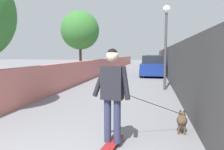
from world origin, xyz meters
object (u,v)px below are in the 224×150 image
object	(u,v)px
lamp_post	(166,32)
dog	(182,120)
tree_left_near	(80,30)
skateboard	(112,143)
car_near	(152,66)
car_far	(153,63)
person_skateboarder	(112,88)

from	to	relation	value
lamp_post	dog	distance (m)	5.93
tree_left_near	skateboard	world-z (taller)	tree_left_near
dog	car_near	world-z (taller)	car_near
tree_left_near	car_far	size ratio (longest dim) A/B	1.10
car_near	car_far	xyz separation A→B (m)	(6.42, -0.00, 0.00)
car_near	tree_left_near	bearing A→B (deg)	106.41
car_near	car_far	size ratio (longest dim) A/B	0.96
lamp_post	car_near	size ratio (longest dim) A/B	0.92
dog	car_near	bearing A→B (deg)	3.31
lamp_post	car_near	world-z (taller)	lamp_post
tree_left_near	car_far	world-z (taller)	tree_left_near
car_far	dog	bearing A→B (deg)	-177.85
tree_left_near	dog	world-z (taller)	tree_left_near
skateboard	person_skateboarder	bearing A→B (deg)	143.13
lamp_post	car_far	bearing A→B (deg)	2.67
skateboard	dog	xyz separation A→B (m)	(0.98, -1.32, 0.21)
lamp_post	person_skateboarder	world-z (taller)	lamp_post
tree_left_near	car_far	xyz separation A→B (m)	(7.96, -5.23, -2.65)
car_far	tree_left_near	bearing A→B (deg)	146.71
tree_left_near	skateboard	size ratio (longest dim) A/B	5.82
person_skateboarder	tree_left_near	bearing A→B (deg)	22.07
dog	lamp_post	bearing A→B (deg)	0.92
tree_left_near	dog	size ratio (longest dim) A/B	3.26
dog	skateboard	bearing A→B (deg)	126.61
tree_left_near	car_far	bearing A→B (deg)	-33.29
tree_left_near	person_skateboarder	bearing A→B (deg)	-157.93
tree_left_near	lamp_post	bearing A→B (deg)	-130.20
skateboard	person_skateboarder	world-z (taller)	person_skateboarder
tree_left_near	skateboard	bearing A→B (deg)	-157.93
person_skateboarder	car_far	world-z (taller)	person_skateboarder
person_skateboarder	car_near	world-z (taller)	person_skateboarder
car_near	car_far	world-z (taller)	same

